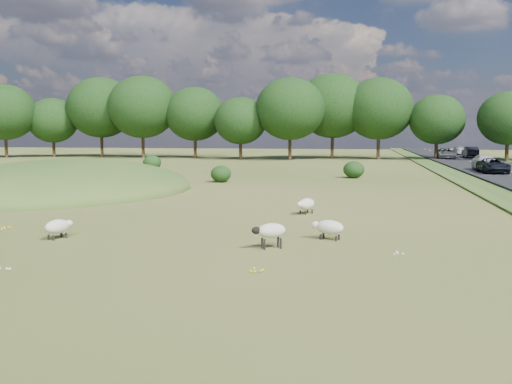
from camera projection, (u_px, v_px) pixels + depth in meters
ground at (267, 182)px, 42.54m from camera, size 160.00×160.00×0.00m
mound at (64, 190)px, 36.77m from camera, size 16.00×20.00×4.00m
treeline at (300, 111)px, 76.72m from camera, size 96.28×14.66×11.70m
shrubs at (233, 167)px, 49.34m from camera, size 21.39×13.71×1.46m
sheep_0 at (270, 231)px, 18.50m from camera, size 1.19×0.90×0.84m
sheep_1 at (329, 227)px, 20.03m from camera, size 1.27×0.85×0.70m
sheep_3 at (306, 204)px, 26.23m from camera, size 0.97×1.31×0.73m
sheep_4 at (58, 227)px, 20.20m from camera, size 0.83×1.26×0.70m
car_0 at (446, 153)px, 74.61m from camera, size 2.21×4.79×1.33m
car_2 at (459, 151)px, 86.35m from camera, size 1.73×4.26×1.24m
car_3 at (485, 162)px, 51.73m from camera, size 1.79×4.46×1.52m
car_6 at (470, 152)px, 77.78m from camera, size 1.54×4.41×1.45m
car_7 at (493, 166)px, 48.68m from camera, size 2.09×4.53×1.26m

